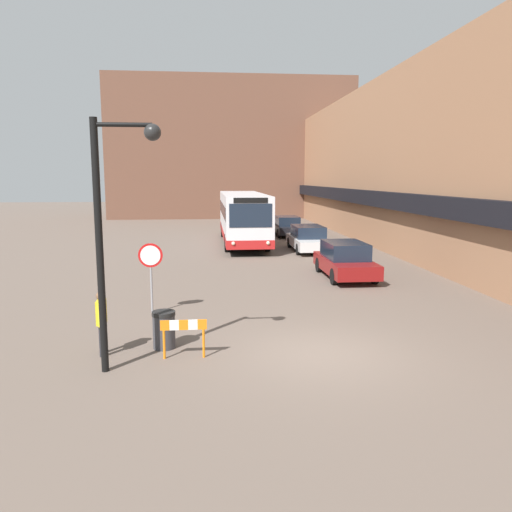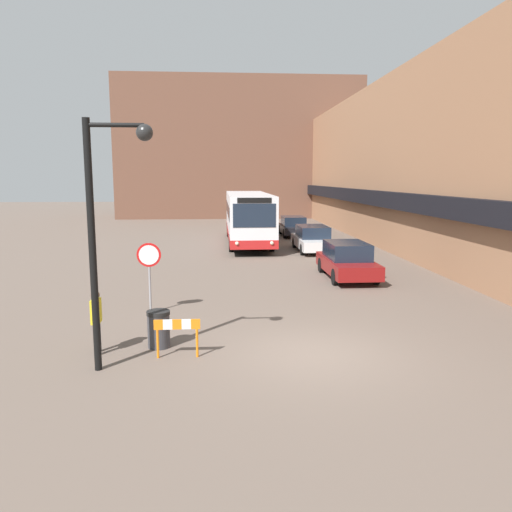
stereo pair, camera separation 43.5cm
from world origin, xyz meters
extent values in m
plane|color=#66564C|center=(0.00, 0.00, 0.00)|extent=(160.00, 160.00, 0.00)
cube|color=#996B4C|center=(10.00, 24.00, 5.10)|extent=(5.00, 60.00, 10.21)
cube|color=black|center=(7.25, 24.00, 3.05)|extent=(0.50, 60.00, 0.90)
cube|color=brown|center=(0.00, 44.64, 7.34)|extent=(26.00, 8.00, 14.68)
cube|color=silver|center=(-0.39, 20.99, 1.85)|extent=(2.61, 12.05, 2.82)
cube|color=red|center=(-0.39, 20.99, 0.69)|extent=(2.63, 12.07, 0.49)
cube|color=#192333|center=(-0.39, 20.99, 2.25)|extent=(2.64, 11.09, 0.78)
cube|color=#192333|center=(-0.39, 14.95, 2.28)|extent=(2.30, 0.03, 1.27)
cube|color=black|center=(-0.39, 14.95, 3.08)|extent=(1.83, 0.03, 0.28)
sphere|color=#F2EAC6|center=(-1.33, 14.94, 0.79)|extent=(0.20, 0.20, 0.20)
sphere|color=#F2EAC6|center=(0.55, 14.94, 0.79)|extent=(0.20, 0.20, 0.20)
cylinder|color=black|center=(-1.57, 17.25, 0.52)|extent=(0.28, 1.05, 1.05)
cylinder|color=black|center=(0.80, 17.25, 0.52)|extent=(0.28, 1.05, 1.05)
cylinder|color=black|center=(-1.57, 24.72, 0.52)|extent=(0.28, 1.05, 1.05)
cylinder|color=black|center=(0.80, 24.72, 0.52)|extent=(0.28, 1.05, 1.05)
cube|color=maroon|center=(3.20, 9.18, 0.56)|extent=(1.84, 4.45, 0.58)
cube|color=#192333|center=(3.20, 9.30, 1.19)|extent=(1.62, 2.45, 0.69)
cylinder|color=black|center=(4.04, 7.80, 0.33)|extent=(0.20, 0.67, 0.67)
cylinder|color=black|center=(2.36, 7.80, 0.33)|extent=(0.20, 0.67, 0.67)
cylinder|color=black|center=(4.04, 10.56, 0.33)|extent=(0.20, 0.67, 0.67)
cylinder|color=black|center=(2.36, 10.56, 0.33)|extent=(0.20, 0.67, 0.67)
cube|color=silver|center=(3.20, 17.17, 0.53)|extent=(1.88, 4.87, 0.56)
cube|color=#192333|center=(3.20, 17.29, 1.15)|extent=(1.65, 2.68, 0.67)
cylinder|color=black|center=(4.06, 15.66, 0.32)|extent=(0.20, 0.64, 0.64)
cylinder|color=black|center=(2.34, 15.66, 0.32)|extent=(0.20, 0.64, 0.64)
cylinder|color=black|center=(4.06, 18.67, 0.32)|extent=(0.20, 0.64, 0.64)
cylinder|color=black|center=(2.34, 18.67, 0.32)|extent=(0.20, 0.64, 0.64)
cube|color=black|center=(3.20, 24.88, 0.53)|extent=(1.80, 4.29, 0.53)
cube|color=#192333|center=(3.20, 24.98, 1.12)|extent=(1.59, 2.36, 0.65)
cylinder|color=black|center=(4.02, 23.55, 0.33)|extent=(0.20, 0.67, 0.67)
cylinder|color=black|center=(2.38, 23.55, 0.33)|extent=(0.20, 0.67, 0.67)
cylinder|color=black|center=(4.02, 26.21, 0.33)|extent=(0.20, 0.67, 0.67)
cylinder|color=black|center=(2.38, 26.21, 0.33)|extent=(0.20, 0.67, 0.67)
cylinder|color=gray|center=(-4.48, 4.16, 1.13)|extent=(0.07, 0.07, 2.25)
cylinder|color=red|center=(-4.48, 4.14, 1.87)|extent=(0.76, 0.03, 0.76)
cylinder|color=white|center=(-4.48, 4.12, 1.87)|extent=(0.62, 0.02, 0.62)
cylinder|color=black|center=(-5.01, -0.63, 2.76)|extent=(0.16, 0.16, 5.51)
cylinder|color=black|center=(-4.41, -0.63, 5.36)|extent=(1.20, 0.10, 0.10)
sphere|color=black|center=(-3.81, -0.63, 5.21)|extent=(0.36, 0.36, 0.36)
cylinder|color=#232328|center=(-5.27, 0.58, 0.39)|extent=(0.12, 0.12, 0.78)
cylinder|color=#232328|center=(-5.26, 0.31, 0.39)|extent=(0.12, 0.12, 0.78)
cube|color=yellow|center=(-5.27, 0.45, 1.07)|extent=(0.21, 0.43, 0.59)
sphere|color=brown|center=(-5.27, 0.45, 1.47)|extent=(0.21, 0.21, 0.21)
cylinder|color=yellow|center=(-5.28, 0.66, 1.04)|extent=(0.09, 0.09, 0.55)
cylinder|color=yellow|center=(-5.26, 0.23, 1.04)|extent=(0.09, 0.09, 0.55)
cylinder|color=#38383D|center=(-3.82, 0.81, 0.42)|extent=(0.56, 0.56, 0.85)
cylinder|color=black|center=(-3.82, 0.81, 0.90)|extent=(0.59, 0.59, 0.10)
cylinder|color=orange|center=(-3.76, 0.03, 0.35)|extent=(0.06, 0.06, 0.70)
cylinder|color=orange|center=(-2.82, 0.03, 0.35)|extent=(0.06, 0.06, 0.70)
cube|color=orange|center=(-3.73, 0.03, 0.82)|extent=(0.22, 0.04, 0.24)
cube|color=white|center=(-3.51, 0.03, 0.82)|extent=(0.22, 0.04, 0.24)
cube|color=orange|center=(-3.29, 0.03, 0.82)|extent=(0.22, 0.04, 0.24)
cube|color=white|center=(-3.07, 0.03, 0.82)|extent=(0.22, 0.04, 0.24)
cube|color=orange|center=(-2.85, 0.03, 0.82)|extent=(0.22, 0.04, 0.24)
camera|label=1|loc=(-2.68, -11.51, 4.27)|focal=35.00mm
camera|label=2|loc=(-2.25, -11.55, 4.27)|focal=35.00mm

